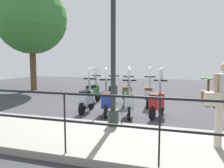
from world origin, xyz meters
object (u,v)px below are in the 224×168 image
(scooter_near_2, at_px, (106,100))
(lamp_post_near, at_px, (113,42))
(potted_palm, at_px, (208,91))
(scooter_far_3, at_px, (93,92))
(scooter_far_2, at_px, (113,92))
(scooter_near_0, at_px, (157,102))
(scooter_far_0, at_px, (149,94))
(tree_large, at_px, (31,19))
(scooter_near_1, at_px, (129,102))
(scooter_near_3, at_px, (87,98))
(scooter_far_1, at_px, (127,93))

(scooter_near_2, bearing_deg, lamp_post_near, -172.27)
(potted_palm, xyz_separation_m, scooter_far_3, (-1.83, 4.62, 0.04))
(scooter_near_2, xyz_separation_m, scooter_far_2, (1.84, 0.32, 0.00))
(scooter_near_0, bearing_deg, scooter_near_2, 112.80)
(scooter_far_0, relative_size, scooter_far_2, 1.00)
(potted_palm, bearing_deg, scooter_near_0, 150.93)
(lamp_post_near, xyz_separation_m, tree_large, (6.07, 6.84, 2.02))
(lamp_post_near, xyz_separation_m, potted_palm, (5.10, -2.76, -1.75))
(scooter_near_1, bearing_deg, potted_palm, -48.77)
(lamp_post_near, relative_size, scooter_near_2, 2.98)
(tree_large, distance_m, potted_palm, 10.36)
(tree_large, bearing_deg, potted_palm, -95.73)
(potted_palm, xyz_separation_m, scooter_near_3, (-3.39, 4.22, 0.04))
(scooter_near_3, height_order, scooter_far_0, same)
(scooter_far_2, bearing_deg, tree_large, 55.21)
(lamp_post_near, distance_m, scooter_near_2, 2.39)
(scooter_far_3, bearing_deg, scooter_near_0, -110.95)
(scooter_near_0, relative_size, scooter_far_3, 1.00)
(lamp_post_near, distance_m, potted_palm, 6.06)
(scooter_near_2, distance_m, scooter_far_3, 2.11)
(tree_large, bearing_deg, scooter_far_2, -114.98)
(scooter_near_0, distance_m, scooter_far_2, 2.49)
(scooter_far_0, bearing_deg, potted_palm, -53.45)
(lamp_post_near, distance_m, scooter_far_2, 3.90)
(lamp_post_near, height_order, scooter_near_3, lamp_post_near)
(scooter_near_0, bearing_deg, lamp_post_near, 166.75)
(lamp_post_near, distance_m, scooter_far_0, 3.73)
(lamp_post_near, distance_m, scooter_far_1, 3.68)
(scooter_near_1, distance_m, scooter_near_2, 0.77)
(scooter_near_1, bearing_deg, scooter_near_2, 78.29)
(scooter_near_0, height_order, scooter_near_1, same)
(tree_large, bearing_deg, lamp_post_near, -131.58)
(tree_large, xyz_separation_m, scooter_far_1, (-2.83, -6.44, -3.73))
(scooter_far_2, bearing_deg, scooter_far_3, 85.91)
(lamp_post_near, relative_size, scooter_far_0, 2.98)
(potted_palm, bearing_deg, scooter_near_1, 143.14)
(potted_palm, distance_m, scooter_far_1, 3.67)
(potted_palm, height_order, scooter_near_3, scooter_near_3)
(potted_palm, bearing_deg, lamp_post_near, 151.57)
(scooter_near_0, relative_size, scooter_far_1, 1.00)
(scooter_near_0, relative_size, scooter_near_1, 1.00)
(scooter_near_0, bearing_deg, scooter_far_0, 30.56)
(scooter_near_0, distance_m, scooter_far_3, 3.15)
(tree_large, bearing_deg, scooter_near_0, -119.09)
(scooter_near_3, bearing_deg, scooter_far_2, -15.89)
(scooter_far_0, relative_size, scooter_far_1, 1.00)
(potted_palm, distance_m, scooter_near_3, 5.42)
(scooter_near_3, bearing_deg, scooter_near_0, -89.44)
(scooter_near_1, xyz_separation_m, scooter_far_1, (1.72, 0.47, 0.00))
(potted_palm, distance_m, scooter_near_0, 3.83)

